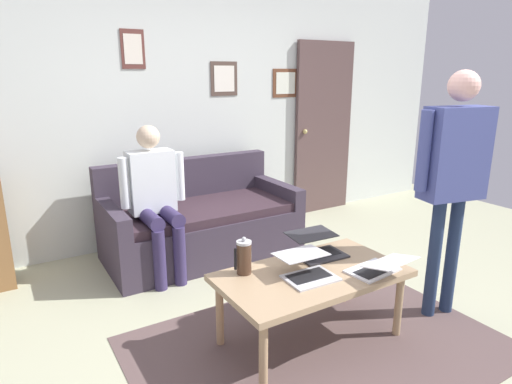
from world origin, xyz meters
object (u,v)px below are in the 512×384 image
Objects in this scene: interior_door at (323,129)px; laptop_right at (317,248)px; laptop_center at (379,267)px; person_standing at (454,165)px; laptop_left at (307,269)px; person_seated at (155,193)px; couch at (200,223)px; coffee_table at (312,280)px; french_press at (244,257)px.

interior_door is 5.68× the size of laptop_right.
person_standing is at bearing -178.90° from laptop_center.
laptop_right is (-0.27, -0.24, -0.00)m from laptop_left.
interior_door is 5.89× the size of laptop_left.
person_seated is (0.86, -1.68, 0.21)m from laptop_center.
person_standing reaches higher than laptop_center.
couch is 5.08× the size of laptop_left.
coffee_table is 0.12m from laptop_left.
interior_door is 3.02m from french_press.
laptop_center is at bearing 146.06° from coffee_table.
french_press is 1.25m from person_seated.
coffee_table is 3.29× the size of laptop_right.
coffee_table is (1.88, 2.18, -0.60)m from interior_door.
french_press is 1.52m from person_standing.
coffee_table is 0.69× the size of person_standing.
person_seated is (0.72, -1.24, 0.20)m from laptop_right.
person_seated reaches higher than laptop_right.
person_standing is 2.28m from person_seated.
person_standing reaches higher than laptop_right.
interior_door is 1.60× the size of person_seated.
laptop_center reaches higher than laptop_right.
interior_door reaches higher than person_standing.
person_seated reaches higher than couch.
laptop_left reaches higher than coffee_table.
laptop_center is at bearing 117.01° from person_seated.
laptop_center is 0.84m from french_press.
interior_door is 1.16× the size of couch.
person_seated is (2.39, 0.73, -0.30)m from interior_door.
laptop_left is 0.27× the size of person_seated.
person_standing is (-1.06, 0.19, 0.57)m from laptop_left.
interior_door is at bearing -110.15° from person_standing.
interior_door is at bearing -165.12° from couch.
laptop_right is at bearing -134.86° from coffee_table.
person_standing is at bearing 151.48° from laptop_right.
person_seated reaches higher than coffee_table.
coffee_table is 4.89× the size of french_press.
person_seated is at bearing -83.44° from french_press.
interior_door is at bearing -131.36° from laptop_left.
laptop_right is 1.45m from person_seated.
laptop_center is at bearing 148.16° from french_press.
interior_door is 1.73× the size of coffee_table.
person_seated reaches higher than laptop_center.
interior_door reaches higher than couch.
laptop_left is (1.94, 2.20, -0.50)m from interior_door.
person_standing is at bearing 169.79° from laptop_left.
interior_door is 2.98m from laptop_left.
interior_door is at bearing -138.85° from french_press.
laptop_center is (-0.40, 0.20, -0.00)m from laptop_left.
person_standing is at bearing 162.56° from french_press.
laptop_right reaches higher than coffee_table.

